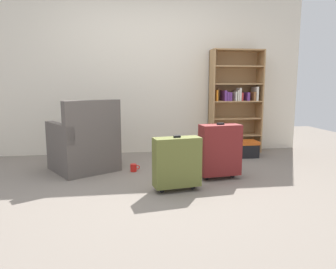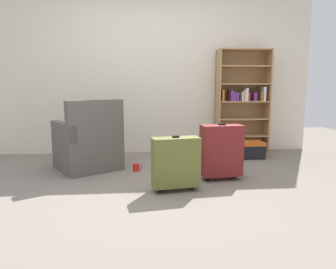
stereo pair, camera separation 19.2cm
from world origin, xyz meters
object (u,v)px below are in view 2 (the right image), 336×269
mug (136,167)px  storage_box (250,149)px  suitcase_olive (176,162)px  bookshelf (242,101)px  suitcase_dark_red (221,150)px  armchair (89,145)px

mug → storage_box: bearing=19.1°
storage_box → suitcase_olive: (-1.27, -1.38, 0.17)m
bookshelf → storage_box: size_ratio=4.08×
bookshelf → suitcase_dark_red: size_ratio=2.49×
mug → suitcase_dark_red: (0.97, -0.44, 0.29)m
storage_box → suitcase_dark_red: size_ratio=0.61×
storage_box → armchair: bearing=-169.1°
storage_box → suitcase_dark_red: suitcase_dark_red is taller
suitcase_olive → mug: bearing=117.5°
suitcase_olive → suitcase_dark_red: suitcase_dark_red is taller
armchair → storage_box: 2.33m
bookshelf → storage_box: bearing=-88.4°
bookshelf → armchair: bearing=-159.3°
armchair → storage_box: bearing=10.9°
suitcase_olive → storage_box: bearing=47.4°
suitcase_olive → suitcase_dark_red: size_ratio=0.88×
mug → storage_box: (1.68, 0.58, 0.08)m
suitcase_dark_red → mug: bearing=155.6°
bookshelf → suitcase_dark_red: bearing=-115.6°
suitcase_olive → armchair: bearing=137.4°
mug → suitcase_dark_red: bearing=-24.4°
storage_box → suitcase_olive: 1.88m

